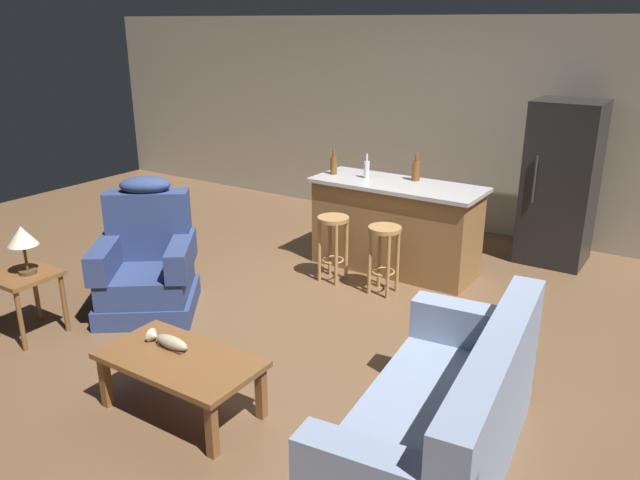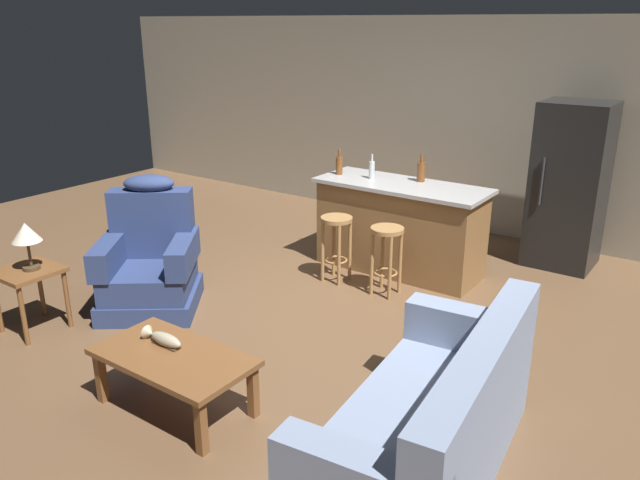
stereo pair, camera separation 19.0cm
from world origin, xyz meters
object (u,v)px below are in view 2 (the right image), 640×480
object	(u,v)px
coffee_table	(174,362)
refrigerator	(569,186)
couch	(432,425)
recliner_near_lamp	(150,263)
bar_stool_left	(336,237)
table_lamp	(26,235)
bottle_tall_green	(339,165)
bottle_wine_dark	(421,171)
bar_stool_right	(387,248)
bottle_short_amber	(372,169)
fish_figurine	(163,339)
kitchen_island	(400,227)
end_table	(29,280)

from	to	relation	value
coffee_table	refrigerator	bearing A→B (deg)	72.45
couch	recliner_near_lamp	distance (m)	3.22
couch	refrigerator	distance (m)	3.99
couch	bar_stool_left	xyz separation A→B (m)	(-2.08, 2.11, 0.13)
table_lamp	bottle_tall_green	bearing A→B (deg)	69.67
bar_stool_left	bottle_wine_dark	xyz separation A→B (m)	(0.50, 0.83, 0.59)
recliner_near_lamp	table_lamp	bearing A→B (deg)	-61.04
recliner_near_lamp	bottle_wine_dark	distance (m)	2.86
bar_stool_left	bottle_wine_dark	world-z (taller)	bottle_wine_dark
coffee_table	bar_stool_left	size ratio (longest dim) A/B	1.62
refrigerator	bottle_tall_green	bearing A→B (deg)	-149.73
coffee_table	bar_stool_right	size ratio (longest dim) A/B	1.62
recliner_near_lamp	bottle_short_amber	size ratio (longest dim) A/B	4.60
bar_stool_right	bottle_wine_dark	bearing A→B (deg)	95.74
coffee_table	bottle_short_amber	bearing A→B (deg)	96.42
coffee_table	recliner_near_lamp	world-z (taller)	recliner_near_lamp
fish_figurine	couch	distance (m)	1.91
couch	bottle_short_amber	bearing A→B (deg)	-59.11
couch	recliner_near_lamp	world-z (taller)	recliner_near_lamp
kitchen_island	bottle_wine_dark	size ratio (longest dim) A/B	6.27
bottle_short_amber	kitchen_island	bearing A→B (deg)	-1.02
recliner_near_lamp	table_lamp	xyz separation A→B (m)	(-0.40, -0.90, 0.45)
recliner_near_lamp	bottle_wine_dark	size ratio (longest dim) A/B	4.18
kitchen_island	refrigerator	bearing A→B (deg)	41.45
bottle_tall_green	bottle_short_amber	world-z (taller)	bottle_tall_green
coffee_table	end_table	size ratio (longest dim) A/B	1.96
kitchen_island	couch	bearing A→B (deg)	-58.18
bar_stool_left	couch	bearing A→B (deg)	-45.37
couch	coffee_table	bearing A→B (deg)	7.01
bar_stool_left	kitchen_island	bearing A→B (deg)	58.68
bar_stool_left	bar_stool_right	bearing A→B (deg)	0.00
couch	bottle_tall_green	distance (m)	3.72
bottle_tall_green	bottle_short_amber	bearing A→B (deg)	5.89
table_lamp	bottle_tall_green	distance (m)	3.19
fish_figurine	refrigerator	world-z (taller)	refrigerator
bottle_short_amber	recliner_near_lamp	bearing A→B (deg)	-117.22
fish_figurine	kitchen_island	distance (m)	3.09
bottle_tall_green	refrigerator	bearing A→B (deg)	30.27
recliner_near_lamp	bar_stool_left	bearing A→B (deg)	106.98
bottle_wine_dark	bar_stool_right	bearing A→B (deg)	-84.26
refrigerator	bottle_short_amber	distance (m)	2.11
bottle_tall_green	bottle_short_amber	distance (m)	0.39
end_table	refrigerator	distance (m)	5.36
fish_figurine	end_table	distance (m)	1.72
coffee_table	bar_stool_right	bearing A→B (deg)	85.19
refrigerator	bottle_tall_green	world-z (taller)	refrigerator
couch	bottle_wine_dark	distance (m)	3.41
coffee_table	fish_figurine	distance (m)	0.20
fish_figurine	end_table	world-z (taller)	end_table
table_lamp	refrigerator	bearing A→B (deg)	52.65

